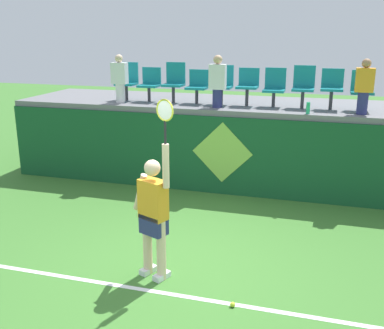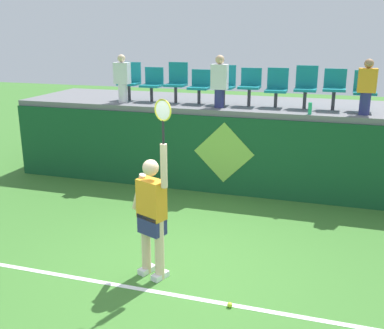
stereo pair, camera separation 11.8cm
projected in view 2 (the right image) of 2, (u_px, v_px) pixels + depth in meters
name	position (u px, v px, depth m)	size (l,w,h in m)	color
ground_plane	(176.00, 268.00, 6.69)	(40.00, 40.00, 0.00)	#3D752D
court_back_wall	(229.00, 156.00, 9.54)	(10.01, 0.20, 1.64)	#144C28
spectator_platform	(241.00, 105.00, 10.34)	(10.01, 2.40, 0.12)	slate
court_baseline_stripe	(159.00, 292.00, 6.06)	(9.01, 0.08, 0.01)	white
tennis_player	(152.00, 212.00, 6.22)	(0.71, 0.39, 2.52)	white
tennis_ball	(230.00, 305.00, 5.73)	(0.07, 0.07, 0.07)	#D1E533
water_bottle	(310.00, 108.00, 8.85)	(0.07, 0.07, 0.23)	#26B272
stadium_chair_0	(130.00, 80.00, 10.57)	(0.44, 0.42, 0.86)	#38383D
stadium_chair_1	(152.00, 83.00, 10.42)	(0.44, 0.42, 0.75)	#38383D
stadium_chair_2	(177.00, 81.00, 10.25)	(0.44, 0.42, 0.88)	#38383D
stadium_chair_3	(200.00, 85.00, 10.11)	(0.44, 0.42, 0.73)	#38383D
stadium_chair_4	(225.00, 83.00, 9.94)	(0.44, 0.42, 0.84)	#38383D
stadium_chair_5	(250.00, 84.00, 9.77)	(0.44, 0.42, 0.79)	#38383D
stadium_chair_6	(277.00, 86.00, 9.63)	(0.44, 0.42, 0.81)	#38383D
stadium_chair_7	(306.00, 85.00, 9.45)	(0.44, 0.42, 0.87)	#38383D
stadium_chair_8	(334.00, 86.00, 9.28)	(0.44, 0.42, 0.82)	#38383D
stadium_chair_9	(365.00, 89.00, 9.13)	(0.44, 0.42, 0.79)	#38383D
spectator_0	(367.00, 86.00, 8.69)	(0.34, 0.20, 1.05)	navy
spectator_1	(122.00, 78.00, 10.17)	(0.34, 0.20, 1.05)	white
spectator_2	(220.00, 81.00, 9.49)	(0.34, 0.20, 1.08)	navy
wall_signage_mount	(223.00, 194.00, 9.69)	(1.27, 0.01, 1.54)	#144C28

